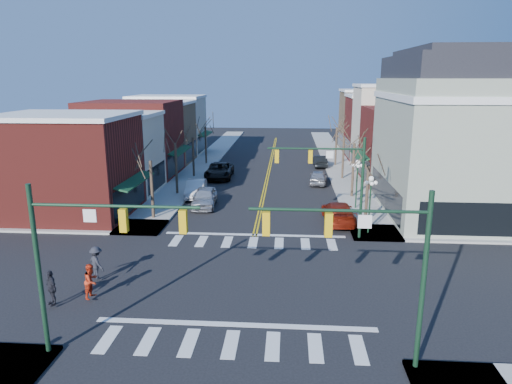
% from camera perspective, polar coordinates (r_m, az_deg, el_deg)
% --- Properties ---
extents(ground, '(160.00, 160.00, 0.00)m').
position_cam_1_polar(ground, '(25.96, -1.45, -11.11)').
color(ground, black).
rests_on(ground, ground).
extents(sidewalk_left, '(3.50, 70.00, 0.15)m').
position_cam_1_polar(sidewalk_left, '(46.09, -9.94, 0.11)').
color(sidewalk_left, '#9E9B93').
rests_on(sidewalk_left, ground).
extents(sidewalk_right, '(3.50, 70.00, 0.15)m').
position_cam_1_polar(sidewalk_right, '(45.20, 12.13, -0.28)').
color(sidewalk_right, '#9E9B93').
rests_on(sidewalk_right, ground).
extents(bldg_left_brick_a, '(10.00, 8.50, 8.00)m').
position_cam_1_polar(bldg_left_brick_a, '(40.01, -22.47, 2.87)').
color(bldg_left_brick_a, maroon).
rests_on(bldg_left_brick_a, ground).
extents(bldg_left_stucco_a, '(10.00, 7.00, 7.50)m').
position_cam_1_polar(bldg_left_stucco_a, '(46.99, -18.31, 4.45)').
color(bldg_left_stucco_a, beige).
rests_on(bldg_left_stucco_a, ground).
extents(bldg_left_brick_b, '(10.00, 9.00, 8.50)m').
position_cam_1_polar(bldg_left_brick_b, '(54.33, -15.20, 6.42)').
color(bldg_left_brick_b, maroon).
rests_on(bldg_left_brick_b, ground).
extents(bldg_left_tan, '(10.00, 7.50, 7.80)m').
position_cam_1_polar(bldg_left_tan, '(62.16, -12.71, 7.16)').
color(bldg_left_tan, '#8A6F4C').
rests_on(bldg_left_tan, ground).
extents(bldg_left_stucco_b, '(10.00, 8.00, 8.20)m').
position_cam_1_polar(bldg_left_stucco_b, '(69.55, -10.90, 8.12)').
color(bldg_left_stucco_b, beige).
rests_on(bldg_left_stucco_b, ground).
extents(bldg_right_brick_a, '(10.00, 8.50, 8.00)m').
position_cam_1_polar(bldg_right_brick_a, '(51.35, 19.00, 5.44)').
color(bldg_right_brick_a, maroon).
rests_on(bldg_right_brick_a, ground).
extents(bldg_right_stucco, '(10.00, 7.00, 10.00)m').
position_cam_1_polar(bldg_right_stucco, '(58.70, 17.19, 7.56)').
color(bldg_right_stucco, beige).
rests_on(bldg_right_stucco, ground).
extents(bldg_right_brick_b, '(10.00, 8.00, 8.50)m').
position_cam_1_polar(bldg_right_brick_b, '(66.06, 15.71, 7.68)').
color(bldg_right_brick_b, maroon).
rests_on(bldg_right_brick_b, ground).
extents(bldg_right_tan, '(10.00, 8.00, 9.00)m').
position_cam_1_polar(bldg_right_tan, '(73.86, 14.51, 8.58)').
color(bldg_right_tan, '#8A6F4C').
rests_on(bldg_right_tan, ground).
extents(victorian_corner, '(12.25, 14.25, 13.30)m').
position_cam_1_polar(victorian_corner, '(40.68, 24.63, 6.63)').
color(victorian_corner, gray).
rests_on(victorian_corner, ground).
extents(traffic_mast_near_left, '(6.60, 0.28, 7.20)m').
position_cam_1_polar(traffic_mast_near_left, '(18.90, -20.91, -6.51)').
color(traffic_mast_near_left, '#14331E').
rests_on(traffic_mast_near_left, ground).
extents(traffic_mast_near_right, '(6.60, 0.28, 7.20)m').
position_cam_1_polar(traffic_mast_near_right, '(17.49, 14.58, -7.67)').
color(traffic_mast_near_right, '#14331E').
rests_on(traffic_mast_near_right, ground).
extents(traffic_mast_far_right, '(6.60, 0.28, 7.20)m').
position_cam_1_polar(traffic_mast_far_right, '(31.59, 9.87, 2.30)').
color(traffic_mast_far_right, '#14331E').
rests_on(traffic_mast_far_right, ground).
extents(lamppost_corner, '(0.36, 0.36, 4.33)m').
position_cam_1_polar(lamppost_corner, '(33.41, 14.10, -0.35)').
color(lamppost_corner, '#14331E').
rests_on(lamppost_corner, ground).
extents(lamppost_midblock, '(0.36, 0.36, 4.33)m').
position_cam_1_polar(lamppost_midblock, '(39.66, 12.53, 1.99)').
color(lamppost_midblock, '#14331E').
rests_on(lamppost_midblock, ground).
extents(tree_left_a, '(0.24, 0.24, 4.76)m').
position_cam_1_polar(tree_left_a, '(37.03, -12.86, 0.19)').
color(tree_left_a, '#382B21').
rests_on(tree_left_a, ground).
extents(tree_left_b, '(0.24, 0.24, 5.04)m').
position_cam_1_polar(tree_left_b, '(44.53, -9.94, 2.84)').
color(tree_left_b, '#382B21').
rests_on(tree_left_b, ground).
extents(tree_left_c, '(0.24, 0.24, 4.55)m').
position_cam_1_polar(tree_left_c, '(52.24, -7.84, 4.30)').
color(tree_left_c, '#382B21').
rests_on(tree_left_c, ground).
extents(tree_left_d, '(0.24, 0.24, 4.90)m').
position_cam_1_polar(tree_left_d, '(59.97, -6.29, 5.77)').
color(tree_left_d, '#382B21').
rests_on(tree_left_d, ground).
extents(tree_right_a, '(0.24, 0.24, 4.62)m').
position_cam_1_polar(tree_right_a, '(35.99, 13.69, -0.37)').
color(tree_right_a, '#382B21').
rests_on(tree_right_a, ground).
extents(tree_right_b, '(0.24, 0.24, 5.18)m').
position_cam_1_polar(tree_right_b, '(43.64, 12.03, 2.61)').
color(tree_right_b, '#382B21').
rests_on(tree_right_b, ground).
extents(tree_right_c, '(0.24, 0.24, 4.83)m').
position_cam_1_polar(tree_right_c, '(51.47, 10.83, 4.19)').
color(tree_right_c, '#382B21').
rests_on(tree_right_c, ground).
extents(tree_right_d, '(0.24, 0.24, 4.97)m').
position_cam_1_polar(tree_right_d, '(59.31, 9.97, 5.59)').
color(tree_right_d, '#382B21').
rests_on(tree_right_d, ground).
extents(car_left_near, '(2.30, 5.08, 1.69)m').
position_cam_1_polar(car_left_near, '(40.28, -6.46, -0.67)').
color(car_left_near, '#B5B6BA').
rests_on(car_left_near, ground).
extents(car_left_mid, '(2.06, 4.94, 1.59)m').
position_cam_1_polar(car_left_mid, '(43.75, -7.53, 0.42)').
color(car_left_mid, silver).
rests_on(car_left_mid, ground).
extents(car_left_far, '(3.02, 6.26, 1.72)m').
position_cam_1_polar(car_left_far, '(51.66, -4.60, 2.68)').
color(car_left_far, black).
rests_on(car_left_far, ground).
extents(car_right_near, '(2.41, 5.65, 1.62)m').
position_cam_1_polar(car_right_near, '(36.29, 10.26, -2.53)').
color(car_right_near, maroon).
rests_on(car_right_near, ground).
extents(car_right_mid, '(2.25, 4.56, 1.50)m').
position_cam_1_polar(car_right_mid, '(49.08, 7.80, 1.85)').
color(car_right_mid, '#A3A2A6').
rests_on(car_right_mid, ground).
extents(car_right_far, '(1.67, 4.46, 1.45)m').
position_cam_1_polar(car_right_far, '(58.76, 8.01, 3.85)').
color(car_right_far, black).
rests_on(car_right_far, ground).
extents(pedestrian_red_b, '(0.82, 0.98, 1.82)m').
position_cam_1_polar(pedestrian_red_b, '(24.98, -19.89, -10.40)').
color(pedestrian_red_b, red).
rests_on(pedestrian_red_b, sidewalk_left).
extents(pedestrian_dark_a, '(1.08, 1.04, 1.80)m').
position_cam_1_polar(pedestrian_dark_a, '(24.98, -24.24, -10.84)').
color(pedestrian_dark_a, black).
rests_on(pedestrian_dark_a, sidewalk_left).
extents(pedestrian_dark_b, '(1.37, 1.30, 1.87)m').
position_cam_1_polar(pedestrian_dark_b, '(27.10, -19.31, -8.33)').
color(pedestrian_dark_b, black).
rests_on(pedestrian_dark_b, sidewalk_left).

